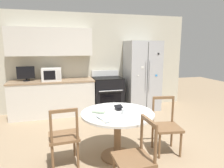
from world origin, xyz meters
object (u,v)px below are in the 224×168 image
object	(u,v)px
countertop_tv	(26,73)
dining_chair_right	(166,126)
dining_chair_left	(64,137)
microwave	(52,74)
candle_glass	(125,111)
wallet	(119,108)
oven_range	(108,94)
refrigerator	(142,76)
dining_chair_near	(135,159)

from	to	relation	value
countertop_tv	dining_chair_right	distance (m)	3.48
dining_chair_left	countertop_tv	bearing A→B (deg)	104.62
microwave	candle_glass	world-z (taller)	microwave
dining_chair_right	wallet	bearing A→B (deg)	-4.42
candle_glass	microwave	bearing A→B (deg)	114.59
oven_range	candle_glass	distance (m)	2.41
microwave	countertop_tv	world-z (taller)	countertop_tv
microwave	countertop_tv	distance (m)	0.60
oven_range	countertop_tv	distance (m)	2.11
countertop_tv	dining_chair_left	size ratio (longest dim) A/B	0.45
refrigerator	dining_chair_right	distance (m)	2.43
countertop_tv	dining_chair_near	size ratio (longest dim) A/B	0.45
countertop_tv	wallet	distance (m)	2.82
refrigerator	dining_chair_near	size ratio (longest dim) A/B	2.08
dining_chair_near	dining_chair_left	size ratio (longest dim) A/B	1.00
dining_chair_left	candle_glass	distance (m)	0.96
refrigerator	dining_chair_right	xyz separation A→B (m)	(-0.57, -2.31, -0.50)
dining_chair_right	candle_glass	size ratio (longest dim) A/B	9.58
refrigerator	wallet	size ratio (longest dim) A/B	13.16
microwave	dining_chair_left	world-z (taller)	microwave
refrigerator	oven_range	size ratio (longest dim) A/B	1.74
refrigerator	oven_range	xyz separation A→B (m)	(-0.97, 0.03, -0.47)
dining_chair_right	dining_chair_left	bearing A→B (deg)	7.23
countertop_tv	candle_glass	distance (m)	3.00
microwave	countertop_tv	size ratio (longest dim) A/B	1.13
refrigerator	candle_glass	bearing A→B (deg)	-119.01
dining_chair_right	countertop_tv	bearing A→B (deg)	-36.71
oven_range	candle_glass	xyz separation A→B (m)	(-0.33, -2.37, 0.30)
oven_range	candle_glass	world-z (taller)	oven_range
microwave	refrigerator	bearing A→B (deg)	-1.15
oven_range	countertop_tv	size ratio (longest dim) A/B	2.64
countertop_tv	candle_glass	size ratio (longest dim) A/B	4.34
microwave	wallet	world-z (taller)	microwave
wallet	oven_range	bearing A→B (deg)	80.81
oven_range	candle_glass	bearing A→B (deg)	-97.79
microwave	wallet	xyz separation A→B (m)	(1.07, -2.18, -0.30)
microwave	countertop_tv	bearing A→B (deg)	173.38
dining_chair_left	wallet	xyz separation A→B (m)	(0.87, 0.14, 0.32)
oven_range	microwave	bearing A→B (deg)	179.45
refrigerator	dining_chair_left	xyz separation A→B (m)	(-2.20, -2.27, -0.50)
microwave	wallet	size ratio (longest dim) A/B	3.23
microwave	dining_chair_right	world-z (taller)	microwave
microwave	dining_chair_right	xyz separation A→B (m)	(1.82, -2.36, -0.62)
candle_glass	wallet	distance (m)	0.21
dining_chair_near	candle_glass	size ratio (longest dim) A/B	9.58
candle_glass	wallet	world-z (taller)	candle_glass
dining_chair_left	candle_glass	bearing A→B (deg)	-7.88
oven_range	microwave	size ratio (longest dim) A/B	2.35
wallet	refrigerator	bearing A→B (deg)	58.21
oven_range	dining_chair_near	size ratio (longest dim) A/B	1.20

